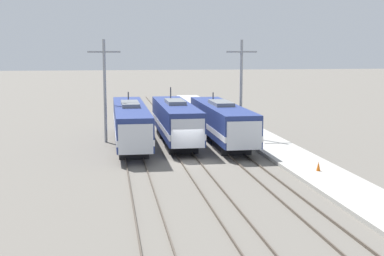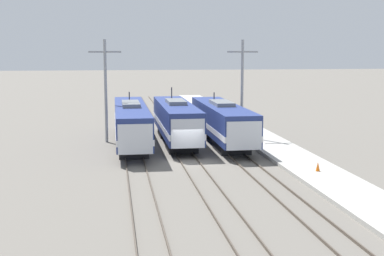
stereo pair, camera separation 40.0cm
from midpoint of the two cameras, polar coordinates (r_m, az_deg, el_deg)
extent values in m
plane|color=#666059|center=(42.51, -0.53, -3.64)|extent=(400.00, 400.00, 0.00)
cube|color=#4C4238|center=(42.07, -7.31, -3.73)|extent=(0.07, 120.00, 0.15)
cube|color=#4C4238|center=(42.13, -5.35, -3.68)|extent=(0.07, 120.00, 0.15)
cube|color=#4C4238|center=(42.40, -1.49, -3.58)|extent=(0.07, 120.00, 0.15)
cube|color=#4C4238|center=(42.60, 0.43, -3.52)|extent=(0.07, 120.00, 0.15)
cube|color=#4C4238|center=(43.15, 4.18, -3.39)|extent=(0.07, 120.00, 0.15)
cube|color=#4C4238|center=(43.49, 6.03, -3.32)|extent=(0.07, 120.00, 0.15)
cube|color=black|center=(45.69, -6.55, -2.25)|extent=(2.45, 4.22, 0.95)
cube|color=black|center=(55.13, -6.97, -0.45)|extent=(2.45, 4.22, 0.95)
cube|color=navy|center=(50.13, -6.82, 0.81)|extent=(2.89, 19.16, 2.74)
cube|color=silver|center=(50.21, -6.81, 0.20)|extent=(2.93, 19.20, 0.49)
cube|color=silver|center=(41.78, -6.38, -0.96)|extent=(2.66, 2.41, 2.33)
cube|color=black|center=(40.59, -6.32, -0.50)|extent=(2.26, 0.08, 0.65)
cube|color=slate|center=(49.96, -6.85, 2.57)|extent=(1.59, 4.79, 0.35)
cylinder|color=#38383D|center=(54.12, -7.02, 3.33)|extent=(0.12, 0.12, 0.97)
cube|color=black|center=(47.32, -1.42, -1.83)|extent=(2.54, 3.64, 0.95)
cube|color=black|center=(55.42, -2.53, -0.35)|extent=(2.54, 3.64, 0.95)
cube|color=navy|center=(51.09, -2.03, 1.05)|extent=(2.99, 16.53, 2.81)
cube|color=silver|center=(51.17, -2.03, 0.43)|extent=(3.03, 16.57, 0.51)
cube|color=silver|center=(43.89, -0.87, -0.42)|extent=(2.75, 2.00, 2.39)
cube|color=black|center=(42.91, -0.71, 0.09)|extent=(2.34, 0.08, 0.67)
cube|color=slate|center=(50.92, -2.04, 2.81)|extent=(1.65, 4.13, 0.35)
cylinder|color=#38383D|center=(54.47, -2.50, 3.68)|extent=(0.12, 0.12, 1.31)
cube|color=black|center=(46.97, 3.97, -1.93)|extent=(2.63, 3.91, 0.95)
cube|color=black|center=(55.56, 1.93, -0.32)|extent=(2.63, 3.91, 0.95)
cube|color=navy|center=(50.98, 2.88, 0.97)|extent=(3.09, 17.79, 2.70)
cube|color=silver|center=(51.06, 2.87, 0.37)|extent=(3.13, 17.83, 0.49)
cube|color=silver|center=(43.17, 5.07, -0.66)|extent=(2.85, 1.73, 2.30)
cube|color=black|center=(42.34, 5.34, -0.15)|extent=(2.42, 0.08, 0.64)
cube|color=slate|center=(50.81, 2.89, 2.68)|extent=(1.70, 4.45, 0.35)
cylinder|color=#38383D|center=(54.61, 2.05, 3.36)|extent=(0.12, 0.12, 0.90)
cylinder|color=gray|center=(51.64, -9.50, 3.87)|extent=(0.28, 0.28, 9.82)
cube|color=gray|center=(51.49, -9.60, 8.01)|extent=(3.08, 0.16, 0.16)
cylinder|color=gray|center=(53.19, 5.05, 4.08)|extent=(0.28, 0.28, 9.82)
cube|color=gray|center=(53.05, 5.10, 8.10)|extent=(3.08, 0.16, 0.16)
cube|color=#A8A59E|center=(44.49, 10.38, -3.06)|extent=(4.00, 120.00, 0.27)
cone|color=orange|center=(39.14, 13.05, -4.00)|extent=(0.30, 0.30, 0.66)
camera|label=1|loc=(0.20, -90.26, -0.04)|focal=50.00mm
camera|label=2|loc=(0.20, 89.74, 0.04)|focal=50.00mm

